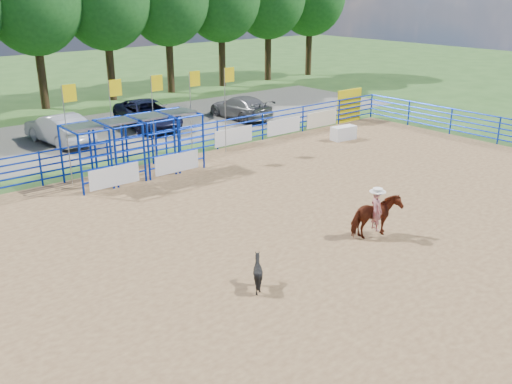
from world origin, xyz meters
TOP-DOWN VIEW (x-y plane):
  - ground at (0.00, 0.00)m, footprint 120.00×120.00m
  - arena_dirt at (0.00, 0.00)m, footprint 30.00×20.00m
  - gravel_strip at (0.00, 17.00)m, footprint 40.00×10.00m
  - announcer_table at (9.43, 7.25)m, footprint 1.44×0.80m
  - horse_and_rider at (0.71, -2.14)m, footprint 1.81×1.13m
  - calf at (-4.46, -2.28)m, footprint 0.93×0.86m
  - car_b at (-2.79, 16.28)m, footprint 2.22×4.98m
  - car_c at (2.68, 16.62)m, footprint 3.26×5.90m
  - car_d at (8.39, 15.03)m, footprint 2.03×4.88m
  - perimeter_fence at (0.00, 0.00)m, footprint 30.10×20.10m
  - chute_assembly at (-1.90, 8.84)m, footprint 19.32×2.41m

SIDE VIEW (x-z plane):
  - ground at x=0.00m, z-range 0.00..0.00m
  - gravel_strip at x=0.00m, z-range 0.00..0.01m
  - arena_dirt at x=0.00m, z-range 0.00..0.02m
  - announcer_table at x=9.43m, z-range 0.02..0.75m
  - calf at x=-4.46m, z-range 0.02..0.91m
  - car_d at x=8.39m, z-range 0.01..1.42m
  - perimeter_fence at x=0.00m, z-range 0.00..1.50m
  - car_c at x=2.68m, z-range 0.01..1.57m
  - car_b at x=-2.79m, z-range 0.01..1.60m
  - horse_and_rider at x=0.71m, z-range -0.34..2.04m
  - chute_assembly at x=-1.90m, z-range -0.84..3.36m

